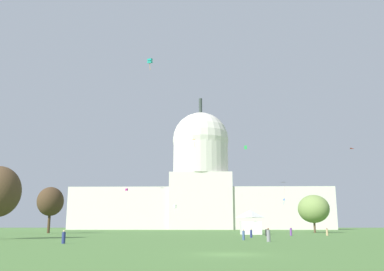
{
  "coord_description": "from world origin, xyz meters",
  "views": [
    {
      "loc": [
        -1.87,
        -31.74,
        2.03
      ],
      "look_at": [
        -5.18,
        98.77,
        29.67
      ],
      "focal_mm": 39.88,
      "sensor_mm": 36.0,
      "label": 1
    }
  ],
  "objects": [
    {
      "name": "kite_violet_low",
      "position": [
        -13.97,
        100.33,
        13.14
      ],
      "size": [
        1.51,
        1.74,
        0.13
      ],
      "rotation": [
        0.0,
        0.0,
        0.96
      ],
      "color": "purple"
    },
    {
      "name": "capitol_building",
      "position": [
        -2.95,
        196.63,
        21.66
      ],
      "size": [
        134.8,
        30.36,
        71.42
      ],
      "color": "beige",
      "rests_on": "ground_plane"
    },
    {
      "name": "event_tent",
      "position": [
        9.24,
        69.91,
        2.75
      ],
      "size": [
        4.87,
        4.93,
        5.59
      ],
      "rotation": [
        0.0,
        0.0,
        -0.0
      ],
      "color": "white",
      "rests_on": "ground_plane"
    },
    {
      "name": "kite_orange_high",
      "position": [
        -5.02,
        142.89,
        36.73
      ],
      "size": [
        1.68,
        1.68,
        3.17
      ],
      "rotation": [
        0.0,
        0.0,
        2.36
      ],
      "color": "orange"
    },
    {
      "name": "person_black_front_center",
      "position": [
        10.51,
        53.68,
        0.67
      ],
      "size": [
        0.62,
        0.62,
        1.5
      ],
      "rotation": [
        0.0,
        0.0,
        2.72
      ],
      "color": "black",
      "rests_on": "ground_plane"
    },
    {
      "name": "person_purple_edge_east",
      "position": [
        16.19,
        58.42,
        0.81
      ],
      "size": [
        0.61,
        0.61,
        1.79
      ],
      "rotation": [
        0.0,
        0.0,
        5.26
      ],
      "color": "#703D93",
      "rests_on": "ground_plane"
    },
    {
      "name": "ground_plane",
      "position": [
        0.0,
        0.0,
        0.0
      ],
      "size": [
        800.0,
        800.0,
        0.0
      ],
      "primitive_type": "plane",
      "color": "#4C7538"
    },
    {
      "name": "person_navy_back_left",
      "position": [
        -17.87,
        18.08,
        0.68
      ],
      "size": [
        0.49,
        0.49,
        1.51
      ],
      "rotation": [
        0.0,
        0.0,
        1.34
      ],
      "color": "navy",
      "rests_on": "ground_plane"
    },
    {
      "name": "person_navy_mid_left",
      "position": [
        6.37,
        43.26,
        0.7
      ],
      "size": [
        0.52,
        0.52,
        1.54
      ],
      "rotation": [
        0.0,
        0.0,
        3.69
      ],
      "color": "navy",
      "rests_on": "ground_plane"
    },
    {
      "name": "kite_green_mid",
      "position": [
        8.75,
        72.06,
        20.93
      ],
      "size": [
        0.69,
        0.07,
        0.95
      ],
      "rotation": [
        0.0,
        0.0,
        2.37
      ],
      "color": "green"
    },
    {
      "name": "kite_turquoise_high",
      "position": [
        -13.26,
        55.44,
        37.16
      ],
      "size": [
        1.14,
        1.19,
        2.71
      ],
      "rotation": [
        0.0,
        0.0,
        2.83
      ],
      "color": "teal"
    },
    {
      "name": "kite_red_mid",
      "position": [
        34.14,
        71.7,
        20.02
      ],
      "size": [
        1.6,
        1.57,
        0.22
      ],
      "rotation": [
        0.0,
        0.0,
        3.9
      ],
      "color": "red"
    },
    {
      "name": "person_denim_deep_crowd",
      "position": [
        3.92,
        30.92,
        0.69
      ],
      "size": [
        0.51,
        0.51,
        1.5
      ],
      "rotation": [
        0.0,
        0.0,
        5.61
      ],
      "color": "#3D5684",
      "rests_on": "ground_plane"
    },
    {
      "name": "person_tan_mid_center",
      "position": [
        23.6,
        58.53,
        0.7
      ],
      "size": [
        0.61,
        0.61,
        1.56
      ],
      "rotation": [
        0.0,
        0.0,
        4.21
      ],
      "color": "tan",
      "rests_on": "ground_plane"
    },
    {
      "name": "tree_west_far",
      "position": [
        -43.81,
        85.49,
        8.5
      ],
      "size": [
        9.78,
        9.91,
        12.48
      ],
      "color": "#42301E",
      "rests_on": "ground_plane"
    },
    {
      "name": "kite_magenta_low",
      "position": [
        -36.38,
        160.97,
        17.96
      ],
      "size": [
        1.29,
        1.33,
        1.18
      ],
      "rotation": [
        0.0,
        0.0,
        2.71
      ],
      "color": "#D1339E"
    },
    {
      "name": "kite_white_low",
      "position": [
        -14.94,
        169.31,
        10.8
      ],
      "size": [
        1.49,
        1.49,
        4.02
      ],
      "rotation": [
        0.0,
        0.0,
        1.01
      ],
      "color": "white"
    },
    {
      "name": "kite_black_low",
      "position": [
        24.14,
        105.77,
        15.07
      ],
      "size": [
        1.77,
        0.74,
        3.81
      ],
      "rotation": [
        0.0,
        0.0,
        0.1
      ],
      "color": "black"
    },
    {
      "name": "tree_east_far",
      "position": [
        30.25,
        94.39,
        6.77
      ],
      "size": [
        12.33,
        12.44,
        10.8
      ],
      "color": "brown",
      "rests_on": "ground_plane"
    },
    {
      "name": "person_grey_back_right",
      "position": [
        6.52,
        24.58,
        0.78
      ],
      "size": [
        0.53,
        0.53,
        1.73
      ],
      "rotation": [
        0.0,
        0.0,
        6.15
      ],
      "color": "gray",
      "rests_on": "ground_plane"
    },
    {
      "name": "kite_blue_low",
      "position": [
        35.3,
        165.92,
        13.63
      ],
      "size": [
        0.81,
        0.77,
        2.71
      ],
      "rotation": [
        0.0,
        0.0,
        1.43
      ],
      "color": "blue"
    }
  ]
}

